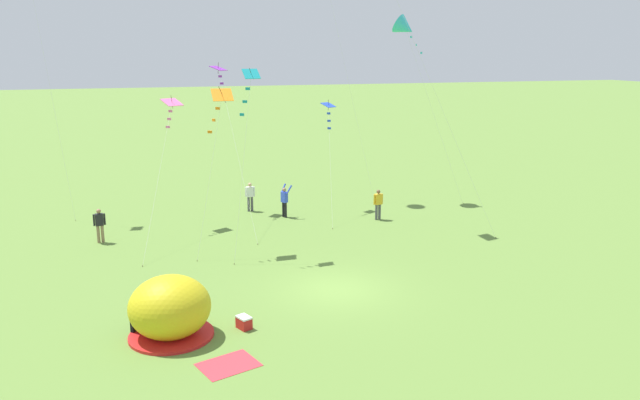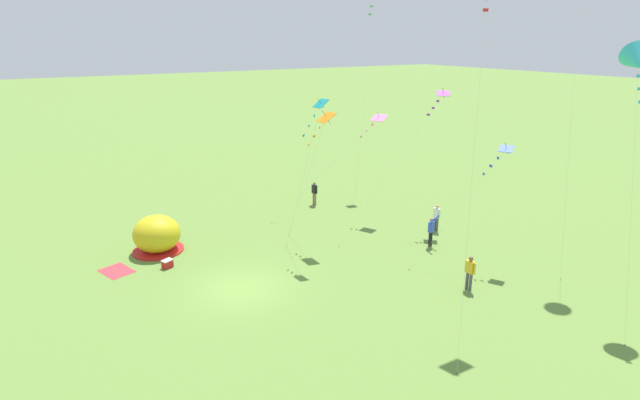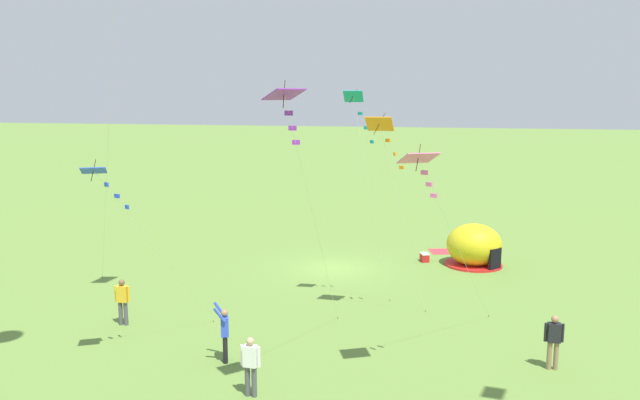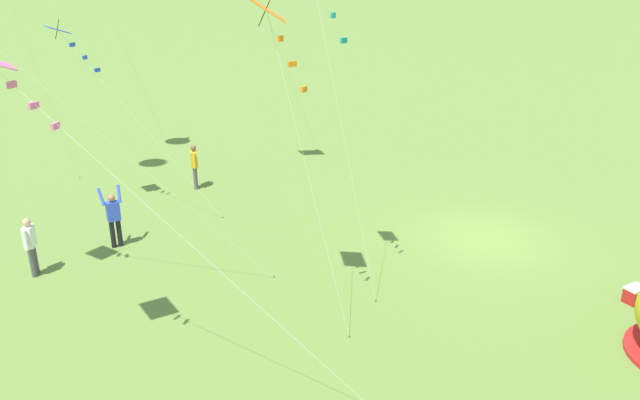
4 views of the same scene
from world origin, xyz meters
name	(u,v)px [view 2 (image 2 of 4)]	position (x,y,z in m)	size (l,w,h in m)	color
ground_plane	(241,289)	(0.00, 0.00, 0.00)	(300.00, 300.00, 0.00)	olive
popup_tent	(157,235)	(-6.61, -2.25, 1.00)	(2.81, 2.81, 2.10)	gold
picnic_blanket	(117,271)	(-5.13, -4.78, 0.01)	(1.70, 1.30, 0.01)	#CC333D
cooler_box	(167,264)	(-4.18, -2.39, 0.22)	(0.54, 0.63, 0.44)	red
person_with_toddler	(314,192)	(-9.04, 9.53, 0.96)	(0.59, 0.28, 1.72)	#8C7251
person_flying_kite	(431,230)	(0.89, 11.48, 1.00)	(0.62, 0.71, 1.89)	black
person_near_tent	(470,271)	(5.77, 9.36, 0.96)	(0.59, 0.28, 1.72)	#4C4C51
person_center_field	(437,216)	(-0.70, 13.43, 0.96)	(0.59, 0.25, 1.72)	#4C4C51
kite_orange	(324,122)	(-3.28, 6.75, 7.05)	(2.15, 2.06, 7.71)	silver
kite_blue	(501,155)	(3.99, 12.86, 5.84)	(1.86, 5.34, 6.49)	silver
kite_pink	(375,121)	(-5.11, 11.79, 6.41)	(2.82, 7.42, 7.00)	silver
kite_teal	(317,112)	(-2.15, 5.63, 7.83)	(1.69, 1.88, 8.55)	silver
kite_purple	(439,99)	(-2.10, 14.31, 7.96)	(1.10, 8.41, 8.64)	silver
kite_cyan	(638,61)	(9.28, 13.94, 10.66)	(3.98, 3.80, 11.46)	silver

